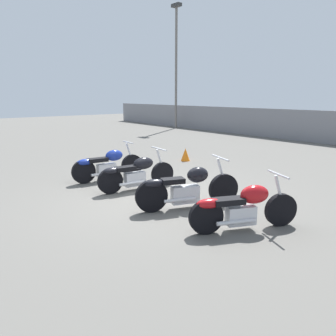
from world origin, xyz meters
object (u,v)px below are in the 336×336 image
at_px(motorcycle_slot_2, 187,188).
at_px(motorcycle_slot_3, 243,207).
at_px(light_pole_left, 176,57).
at_px(traffic_cone_near, 185,155).
at_px(motorcycle_slot_0, 107,165).
at_px(motorcycle_slot_1, 136,173).

height_order(motorcycle_slot_2, motorcycle_slot_3, motorcycle_slot_2).
xyz_separation_m(light_pole_left, traffic_cone_near, (9.06, -7.11, -4.44)).
distance_m(motorcycle_slot_2, traffic_cone_near, 4.87).
xyz_separation_m(motorcycle_slot_0, motorcycle_slot_3, (4.40, 0.17, -0.01)).
bearing_deg(motorcycle_slot_1, motorcycle_slot_3, 8.52).
bearing_deg(light_pole_left, motorcycle_slot_1, -43.42).
bearing_deg(motorcycle_slot_2, motorcycle_slot_0, -156.90).
height_order(light_pole_left, motorcycle_slot_3, light_pole_left).
relative_size(light_pole_left, motorcycle_slot_1, 4.01).
distance_m(light_pole_left, motorcycle_slot_0, 14.93).
height_order(motorcycle_slot_0, motorcycle_slot_3, motorcycle_slot_0).
distance_m(light_pole_left, motorcycle_slot_3, 18.01).
height_order(light_pole_left, traffic_cone_near, light_pole_left).
height_order(light_pole_left, motorcycle_slot_0, light_pole_left).
bearing_deg(motorcycle_slot_0, light_pole_left, 137.65).
relative_size(motorcycle_slot_3, traffic_cone_near, 4.13).
height_order(motorcycle_slot_1, traffic_cone_near, motorcycle_slot_1).
bearing_deg(traffic_cone_near, motorcycle_slot_3, -32.27).
relative_size(motorcycle_slot_1, motorcycle_slot_2, 0.94).
bearing_deg(light_pole_left, motorcycle_slot_2, -39.02).
height_order(motorcycle_slot_0, motorcycle_slot_1, motorcycle_slot_0).
height_order(motorcycle_slot_1, motorcycle_slot_2, motorcycle_slot_2).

